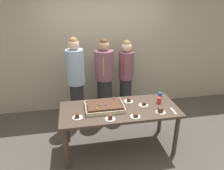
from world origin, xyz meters
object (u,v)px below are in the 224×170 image
at_px(plated_slice_far_right, 161,111).
at_px(cake_server_utensil, 173,111).
at_px(party_table, 119,114).
at_px(plated_slice_center_front, 135,116).
at_px(drink_cup_nearest, 159,100).
at_px(plated_slice_near_left, 144,105).
at_px(person_striped_tie_right, 76,82).
at_px(plated_slice_near_right, 129,101).
at_px(plated_slice_center_back, 77,116).
at_px(sheet_cake, 104,106).
at_px(person_green_shirt_behind, 126,77).
at_px(plated_slice_far_left, 110,118).
at_px(drink_cup_middle, 160,95).
at_px(person_serving_front, 104,79).

bearing_deg(plated_slice_far_right, cake_server_utensil, 0.19).
xyz_separation_m(party_table, cake_server_utensil, (0.80, -0.24, 0.10)).
xyz_separation_m(party_table, plated_slice_center_front, (0.18, -0.29, 0.11)).
bearing_deg(drink_cup_nearest, plated_slice_center_front, -145.35).
height_order(plated_slice_near_left, person_striped_tie_right, person_striped_tie_right).
bearing_deg(plated_slice_center_front, plated_slice_near_left, 53.88).
height_order(plated_slice_near_right, drink_cup_nearest, drink_cup_nearest).
height_order(plated_slice_center_front, plated_slice_center_back, plated_slice_center_back).
bearing_deg(party_table, sheet_cake, 168.84).
height_order(party_table, person_green_shirt_behind, person_green_shirt_behind).
xyz_separation_m(drink_cup_nearest, cake_server_utensil, (0.12, -0.30, -0.05)).
relative_size(sheet_cake, drink_cup_nearest, 6.01).
distance_m(plated_slice_far_left, cake_server_utensil, 1.01).
relative_size(plated_slice_far_left, plated_slice_center_back, 1.00).
relative_size(plated_slice_far_left, drink_cup_middle, 1.50).
bearing_deg(plated_slice_near_right, cake_server_utensil, -35.45).
bearing_deg(plated_slice_far_right, plated_slice_near_right, 132.16).
bearing_deg(plated_slice_near_left, person_green_shirt_behind, 91.80).
bearing_deg(sheet_cake, plated_slice_center_front, -39.26).
relative_size(party_table, plated_slice_near_left, 12.46).
xyz_separation_m(plated_slice_far_right, person_striped_tie_right, (-1.23, 1.10, 0.13)).
bearing_deg(drink_cup_nearest, party_table, -174.79).
bearing_deg(plated_slice_center_back, drink_cup_nearest, 9.30).
distance_m(sheet_cake, drink_cup_middle, 1.03).
bearing_deg(person_green_shirt_behind, plated_slice_center_back, -9.54).
xyz_separation_m(plated_slice_center_back, person_striped_tie_right, (0.02, 1.02, 0.13)).
relative_size(plated_slice_near_right, cake_server_utensil, 0.75).
height_order(sheet_cake, drink_cup_nearest, sheet_cake).
distance_m(sheet_cake, drink_cup_nearest, 0.92).
distance_m(plated_slice_center_back, person_green_shirt_behind, 1.63).
xyz_separation_m(plated_slice_center_back, drink_cup_middle, (1.44, 0.40, 0.02)).
xyz_separation_m(plated_slice_far_left, person_serving_front, (0.12, 1.31, 0.08)).
xyz_separation_m(plated_slice_center_front, person_serving_front, (-0.26, 1.31, 0.08)).
distance_m(plated_slice_near_left, person_green_shirt_behind, 1.07).
xyz_separation_m(plated_slice_near_left, person_striped_tie_right, (-1.05, 0.83, 0.14)).
bearing_deg(plated_slice_near_right, person_serving_front, 109.07).
height_order(plated_slice_near_right, person_green_shirt_behind, person_green_shirt_behind).
bearing_deg(person_green_shirt_behind, cake_server_utensil, 48.18).
xyz_separation_m(party_table, plated_slice_near_left, (0.41, 0.02, 0.11)).
bearing_deg(drink_cup_middle, person_striped_tie_right, 156.35).
xyz_separation_m(plated_slice_far_right, drink_cup_nearest, (0.10, 0.30, 0.02)).
height_order(drink_cup_middle, person_striped_tie_right, person_striped_tie_right).
height_order(plated_slice_near_right, cake_server_utensil, plated_slice_near_right).
bearing_deg(plated_slice_near_left, plated_slice_center_front, -126.12).
bearing_deg(person_serving_front, plated_slice_far_right, 36.98).
bearing_deg(sheet_cake, plated_slice_far_right, -18.94).
xyz_separation_m(drink_cup_middle, person_striped_tie_right, (-1.42, 0.62, 0.11)).
bearing_deg(drink_cup_nearest, plated_slice_near_left, -172.26).
relative_size(plated_slice_near_right, person_striped_tie_right, 0.09).
bearing_deg(plated_slice_far_left, plated_slice_far_right, 3.69).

